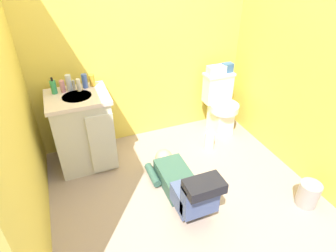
{
  "coord_description": "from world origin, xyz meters",
  "views": [
    {
      "loc": [
        -0.87,
        -1.92,
        2.04
      ],
      "look_at": [
        0.05,
        0.38,
        0.45
      ],
      "focal_mm": 30.22,
      "sensor_mm": 36.0,
      "label": 1
    }
  ],
  "objects_px": {
    "vanity_cabinet": "(84,130)",
    "trash_can": "(308,194)",
    "toiletry_bag": "(227,68)",
    "bottle_blue": "(85,81)",
    "bottle_clear": "(69,83)",
    "bottle_pink": "(62,86)",
    "tissue_box": "(216,70)",
    "paper_towel_roll": "(210,141)",
    "toilet": "(220,105)",
    "person_plumber": "(183,184)",
    "bottle_white": "(79,85)",
    "bottle_amber": "(92,80)",
    "faucet": "(74,85)",
    "soap_dispenser": "(54,87)"
  },
  "relations": [
    {
      "from": "toilet",
      "to": "person_plumber",
      "type": "distance_m",
      "value": 1.3
    },
    {
      "from": "bottle_clear",
      "to": "paper_towel_roll",
      "type": "distance_m",
      "value": 1.67
    },
    {
      "from": "toilet",
      "to": "bottle_amber",
      "type": "xyz_separation_m",
      "value": [
        -1.48,
        0.13,
        0.51
      ]
    },
    {
      "from": "toilet",
      "to": "trash_can",
      "type": "relative_size",
      "value": 3.12
    },
    {
      "from": "vanity_cabinet",
      "to": "bottle_clear",
      "type": "height_order",
      "value": "bottle_clear"
    },
    {
      "from": "person_plumber",
      "to": "toilet",
      "type": "bearing_deg",
      "value": 44.95
    },
    {
      "from": "person_plumber",
      "to": "bottle_blue",
      "type": "bearing_deg",
      "value": 122.05
    },
    {
      "from": "bottle_clear",
      "to": "bottle_white",
      "type": "relative_size",
      "value": 1.3
    },
    {
      "from": "person_plumber",
      "to": "trash_can",
      "type": "relative_size",
      "value": 4.44
    },
    {
      "from": "bottle_amber",
      "to": "tissue_box",
      "type": "bearing_deg",
      "value": -1.68
    },
    {
      "from": "vanity_cabinet",
      "to": "bottle_blue",
      "type": "relative_size",
      "value": 5.71
    },
    {
      "from": "person_plumber",
      "to": "bottle_clear",
      "type": "distance_m",
      "value": 1.48
    },
    {
      "from": "person_plumber",
      "to": "bottle_pink",
      "type": "distance_m",
      "value": 1.5
    },
    {
      "from": "vanity_cabinet",
      "to": "toiletry_bag",
      "type": "relative_size",
      "value": 6.61
    },
    {
      "from": "vanity_cabinet",
      "to": "toilet",
      "type": "bearing_deg",
      "value": 1.14
    },
    {
      "from": "toilet",
      "to": "trash_can",
      "type": "height_order",
      "value": "toilet"
    },
    {
      "from": "person_plumber",
      "to": "bottle_blue",
      "type": "xyz_separation_m",
      "value": [
        -0.64,
        1.03,
        0.72
      ]
    },
    {
      "from": "vanity_cabinet",
      "to": "paper_towel_roll",
      "type": "xyz_separation_m",
      "value": [
        1.36,
        -0.29,
        -0.31
      ]
    },
    {
      "from": "bottle_white",
      "to": "paper_towel_roll",
      "type": "xyz_separation_m",
      "value": [
        1.32,
        -0.38,
        -0.77
      ]
    },
    {
      "from": "bottle_pink",
      "to": "person_plumber",
      "type": "bearing_deg",
      "value": -49.38
    },
    {
      "from": "toilet",
      "to": "vanity_cabinet",
      "type": "distance_m",
      "value": 1.66
    },
    {
      "from": "tissue_box",
      "to": "bottle_clear",
      "type": "distance_m",
      "value": 1.66
    },
    {
      "from": "person_plumber",
      "to": "bottle_amber",
      "type": "relative_size",
      "value": 8.83
    },
    {
      "from": "tissue_box",
      "to": "paper_towel_roll",
      "type": "distance_m",
      "value": 0.84
    },
    {
      "from": "faucet",
      "to": "toiletry_bag",
      "type": "bearing_deg",
      "value": -0.73
    },
    {
      "from": "toiletry_bag",
      "to": "bottle_amber",
      "type": "height_order",
      "value": "bottle_amber"
    },
    {
      "from": "soap_dispenser",
      "to": "bottle_white",
      "type": "bearing_deg",
      "value": -6.76
    },
    {
      "from": "bottle_blue",
      "to": "toilet",
      "type": "bearing_deg",
      "value": -4.31
    },
    {
      "from": "person_plumber",
      "to": "tissue_box",
      "type": "distance_m",
      "value": 1.46
    },
    {
      "from": "bottle_clear",
      "to": "paper_towel_roll",
      "type": "xyz_separation_m",
      "value": [
        1.4,
        -0.43,
        -0.79
      ]
    },
    {
      "from": "bottle_pink",
      "to": "bottle_clear",
      "type": "distance_m",
      "value": 0.07
    },
    {
      "from": "bottle_blue",
      "to": "toiletry_bag",
      "type": "bearing_deg",
      "value": -0.91
    },
    {
      "from": "toilet",
      "to": "tissue_box",
      "type": "bearing_deg",
      "value": 116.43
    },
    {
      "from": "paper_towel_roll",
      "to": "toilet",
      "type": "bearing_deg",
      "value": 46.8
    },
    {
      "from": "vanity_cabinet",
      "to": "trash_can",
      "type": "height_order",
      "value": "vanity_cabinet"
    },
    {
      "from": "tissue_box",
      "to": "bottle_clear",
      "type": "bearing_deg",
      "value": 179.29
    },
    {
      "from": "person_plumber",
      "to": "paper_towel_roll",
      "type": "relative_size",
      "value": 4.87
    },
    {
      "from": "bottle_pink",
      "to": "bottle_clear",
      "type": "bearing_deg",
      "value": 15.55
    },
    {
      "from": "faucet",
      "to": "bottle_amber",
      "type": "relative_size",
      "value": 0.83
    },
    {
      "from": "toilet",
      "to": "paper_towel_roll",
      "type": "relative_size",
      "value": 3.43
    },
    {
      "from": "faucet",
      "to": "bottle_blue",
      "type": "xyz_separation_m",
      "value": [
        0.11,
        0.0,
        0.02
      ]
    },
    {
      "from": "toilet",
      "to": "person_plumber",
      "type": "height_order",
      "value": "toilet"
    },
    {
      "from": "faucet",
      "to": "bottle_white",
      "type": "relative_size",
      "value": 0.81
    },
    {
      "from": "toiletry_bag",
      "to": "bottle_blue",
      "type": "bearing_deg",
      "value": 179.09
    },
    {
      "from": "bottle_amber",
      "to": "toilet",
      "type": "bearing_deg",
      "value": -5.12
    },
    {
      "from": "toiletry_bag",
      "to": "bottle_amber",
      "type": "bearing_deg",
      "value": 178.48
    },
    {
      "from": "bottle_clear",
      "to": "vanity_cabinet",
      "type": "bearing_deg",
      "value": -71.93
    },
    {
      "from": "bottle_clear",
      "to": "bottle_pink",
      "type": "bearing_deg",
      "value": -164.45
    },
    {
      "from": "faucet",
      "to": "trash_can",
      "type": "bearing_deg",
      "value": -40.39
    },
    {
      "from": "toiletry_bag",
      "to": "bottle_blue",
      "type": "height_order",
      "value": "bottle_blue"
    }
  ]
}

